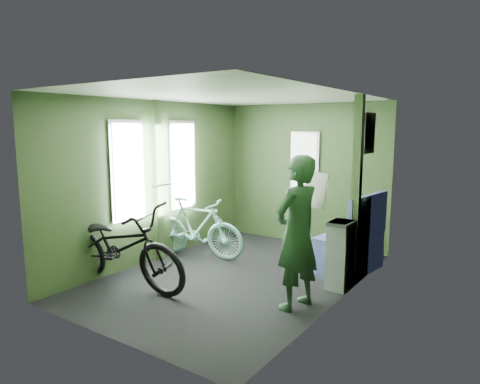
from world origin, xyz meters
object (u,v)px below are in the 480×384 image
object	(u,v)px
bicycle_black	(122,287)
waste_box	(340,255)
passenger	(297,233)
bench_seat	(350,249)
bicycle_mint	(197,257)

from	to	relation	value
bicycle_black	waste_box	bearing A→B (deg)	-58.63
bicycle_black	passenger	distance (m)	2.28
bicycle_black	passenger	size ratio (longest dim) A/B	1.19
bench_seat	waste_box	bearing A→B (deg)	-72.46
passenger	waste_box	distance (m)	0.91
bicycle_black	waste_box	size ratio (longest dim) A/B	2.38
bicycle_mint	bicycle_black	bearing A→B (deg)	171.57
bicycle_black	bicycle_mint	size ratio (longest dim) A/B	1.30
bicycle_mint	bench_seat	distance (m)	2.23
bicycle_black	passenger	world-z (taller)	passenger
bicycle_mint	bench_seat	size ratio (longest dim) A/B	1.42
bicycle_mint	waste_box	xyz separation A→B (m)	(2.21, 0.03, 0.41)
passenger	waste_box	world-z (taller)	passenger
bench_seat	bicycle_mint	bearing A→B (deg)	-154.01
passenger	waste_box	xyz separation A→B (m)	(0.18, 0.79, -0.41)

